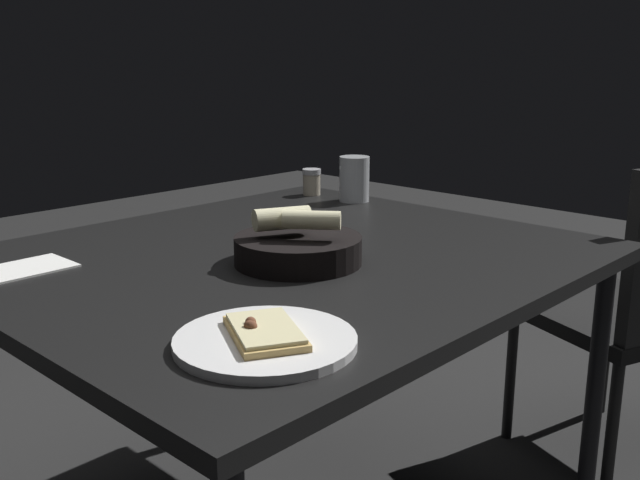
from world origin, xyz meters
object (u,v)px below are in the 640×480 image
pizza_plate (265,339)px  beer_glass (354,181)px  bread_basket (298,247)px  dining_table (285,277)px  pepper_shaker (312,183)px

pizza_plate → beer_glass: (0.88, 0.59, 0.05)m
pizza_plate → beer_glass: beer_glass is taller
bread_basket → beer_glass: bearing=31.1°
dining_table → pepper_shaker: (0.50, 0.40, 0.09)m
pizza_plate → bread_basket: (0.33, 0.26, 0.02)m
dining_table → pepper_shaker: size_ratio=15.67×
dining_table → bread_basket: 0.12m
pepper_shaker → beer_glass: bearing=-84.1°
bread_basket → pizza_plate: bearing=-141.2°
dining_table → pepper_shaker: 0.65m
dining_table → beer_glass: size_ratio=9.53×
dining_table → pizza_plate: bearing=-136.8°
dining_table → beer_glass: bearing=26.2°
pizza_plate → beer_glass: bearing=34.1°
beer_glass → pepper_shaker: bearing=95.9°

